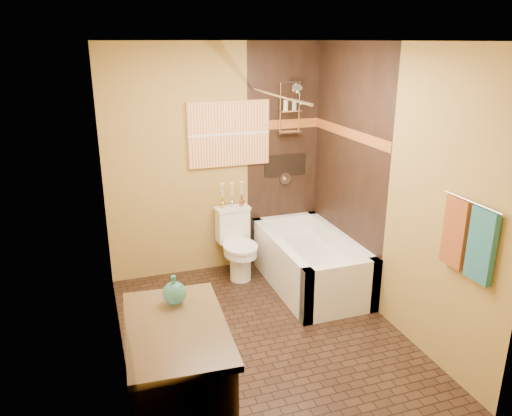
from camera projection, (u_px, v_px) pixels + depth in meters
name	position (u px, v px, depth m)	size (l,w,h in m)	color
floor	(262.00, 335.00, 4.47)	(3.00, 3.00, 0.00)	black
wall_left	(111.00, 218.00, 3.70)	(0.02, 3.00, 2.50)	#A3843F
wall_right	(390.00, 189.00, 4.44)	(0.02, 3.00, 2.50)	#A3843F
wall_back	(216.00, 162.00, 5.41)	(2.40, 0.02, 2.50)	#A3843F
wall_front	(355.00, 283.00, 2.73)	(2.40, 0.02, 2.50)	#A3843F
ceiling	(264.00, 41.00, 3.67)	(3.00, 3.00, 0.00)	silver
alcove_tile_back	(283.00, 157.00, 5.64)	(0.85, 0.01, 2.50)	black
alcove_tile_right	(347.00, 169.00, 5.11)	(0.01, 1.50, 2.50)	black
mosaic_band_back	(284.00, 124.00, 5.51)	(0.85, 0.01, 0.10)	brown
mosaic_band_right	(349.00, 133.00, 4.98)	(0.01, 1.50, 0.10)	brown
alcove_niche	(285.00, 165.00, 5.67)	(0.50, 0.01, 0.25)	black
shower_fixtures	(290.00, 121.00, 5.41)	(0.24, 0.33, 1.16)	silver
curtain_rod	(277.00, 95.00, 4.62)	(0.03, 0.03, 1.55)	silver
towel_bar	(472.00, 203.00, 3.42)	(0.02, 0.02, 0.55)	silver
towel_teal	(482.00, 246.00, 3.39)	(0.05, 0.22, 0.52)	#225B72
towel_rust	(456.00, 232.00, 3.62)	(0.05, 0.22, 0.52)	brown
sunset_painting	(229.00, 134.00, 5.34)	(0.90, 0.04, 0.70)	#CF6730
vanity_mirror	(121.00, 234.00, 2.73)	(0.01, 1.00, 0.90)	white
bathtub	(309.00, 266.00, 5.32)	(0.80, 1.50, 0.55)	white
toilet	(237.00, 243.00, 5.48)	(0.39, 0.58, 0.75)	white
vanity	(178.00, 385.00, 3.15)	(0.66, 1.02, 0.87)	black
teal_bottle	(174.00, 290.00, 3.23)	(0.15, 0.15, 0.24)	#297C72
bud_vases	(232.00, 194.00, 5.47)	(0.28, 0.06, 0.28)	gold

